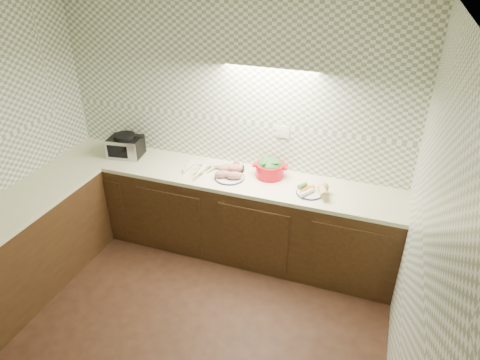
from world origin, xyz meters
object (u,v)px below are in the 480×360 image
(onion_bowl, at_px, (237,167))
(parsnip_pile, at_px, (198,169))
(toaster_oven, at_px, (126,146))
(sweet_potato_plate, at_px, (230,173))
(dutch_oven, at_px, (270,168))
(veg_plate, at_px, (316,189))

(onion_bowl, bearing_deg, parsnip_pile, -156.09)
(toaster_oven, distance_m, sweet_potato_plate, 1.24)
(toaster_oven, bearing_deg, dutch_oven, -5.93)
(parsnip_pile, bearing_deg, dutch_oven, 12.99)
(dutch_oven, xyz_separation_m, veg_plate, (0.49, -0.17, -0.05))
(toaster_oven, xyz_separation_m, dutch_oven, (1.59, 0.07, -0.02))
(parsnip_pile, relative_size, dutch_oven, 1.25)
(toaster_oven, xyz_separation_m, sweet_potato_plate, (1.23, -0.09, -0.06))
(veg_plate, bearing_deg, toaster_oven, 177.29)
(parsnip_pile, height_order, dutch_oven, dutch_oven)
(toaster_oven, relative_size, parsnip_pile, 0.87)
(toaster_oven, relative_size, veg_plate, 1.21)
(toaster_oven, height_order, parsnip_pile, toaster_oven)
(sweet_potato_plate, distance_m, onion_bowl, 0.16)
(sweet_potato_plate, distance_m, dutch_oven, 0.40)
(sweet_potato_plate, bearing_deg, onion_bowl, 81.85)
(toaster_oven, xyz_separation_m, onion_bowl, (1.26, 0.07, -0.08))
(parsnip_pile, xyz_separation_m, dutch_oven, (0.71, 0.16, 0.06))
(toaster_oven, xyz_separation_m, parsnip_pile, (0.89, -0.09, -0.08))
(parsnip_pile, bearing_deg, toaster_oven, 174.22)
(dutch_oven, distance_m, veg_plate, 0.52)
(onion_bowl, bearing_deg, sweet_potato_plate, -98.15)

